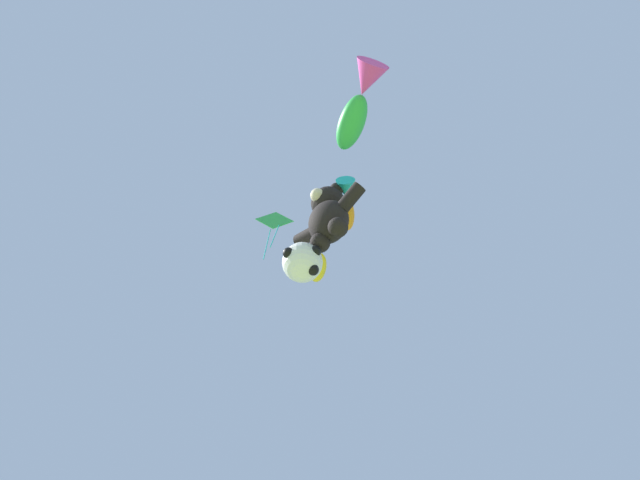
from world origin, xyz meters
The scene contains 6 objects.
teddy_bear_kite centered at (1.58, 6.29, 12.75)m, with size 2.49×1.10×2.53m.
soccer_ball_kite centered at (0.72, 6.23, 11.40)m, with size 1.13×1.12×1.04m.
fish_kite_emerald centered at (4.11, 4.89, 13.69)m, with size 2.43×1.74×0.84m.
fish_kite_tangerine centered at (1.82, 6.81, 13.89)m, with size 1.46×1.55×0.56m.
fish_kite_goldfin centered at (-0.33, 7.85, 14.47)m, with size 1.78×1.53×0.69m.
diamond_kite centered at (-1.28, 6.54, 16.22)m, with size 0.90×1.05×3.01m.
Camera 1 is at (6.03, 1.62, 1.14)m, focal length 28.00 mm.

